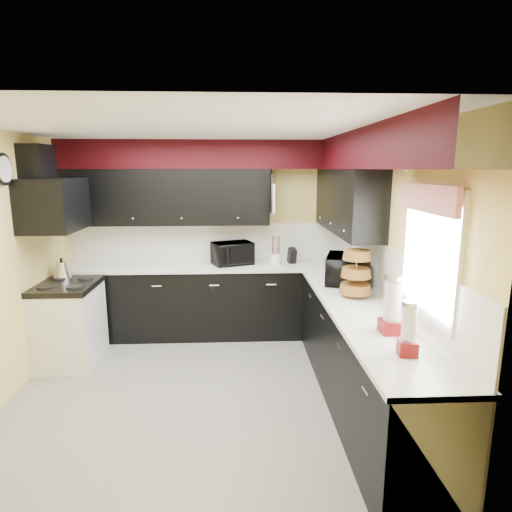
{
  "coord_description": "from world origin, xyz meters",
  "views": [
    {
      "loc": [
        0.37,
        -3.88,
        2.16
      ],
      "look_at": [
        0.6,
        0.83,
        1.19
      ],
      "focal_mm": 30.0,
      "sensor_mm": 36.0,
      "label": 1
    }
  ],
  "objects_px": {
    "utensil_crock": "(276,259)",
    "kettle": "(62,270)",
    "microwave": "(344,269)",
    "knife_block": "(292,256)",
    "toaster_oven": "(233,253)"
  },
  "relations": [
    {
      "from": "utensil_crock",
      "to": "knife_block",
      "type": "height_order",
      "value": "knife_block"
    },
    {
      "from": "utensil_crock",
      "to": "microwave",
      "type": "bearing_deg",
      "value": -54.17
    },
    {
      "from": "utensil_crock",
      "to": "kettle",
      "type": "distance_m",
      "value": 2.56
    },
    {
      "from": "utensil_crock",
      "to": "kettle",
      "type": "relative_size",
      "value": 0.69
    },
    {
      "from": "toaster_oven",
      "to": "kettle",
      "type": "distance_m",
      "value": 2.03
    },
    {
      "from": "microwave",
      "to": "utensil_crock",
      "type": "bearing_deg",
      "value": 53.1
    },
    {
      "from": "microwave",
      "to": "knife_block",
      "type": "distance_m",
      "value": 1.08
    },
    {
      "from": "microwave",
      "to": "knife_block",
      "type": "relative_size",
      "value": 2.77
    },
    {
      "from": "toaster_oven",
      "to": "microwave",
      "type": "distance_m",
      "value": 1.56
    },
    {
      "from": "toaster_oven",
      "to": "microwave",
      "type": "relative_size",
      "value": 0.9
    },
    {
      "from": "utensil_crock",
      "to": "knife_block",
      "type": "xyz_separation_m",
      "value": [
        0.22,
        0.07,
        0.03
      ]
    },
    {
      "from": "microwave",
      "to": "knife_block",
      "type": "bearing_deg",
      "value": 41.33
    },
    {
      "from": "toaster_oven",
      "to": "knife_block",
      "type": "relative_size",
      "value": 2.5
    },
    {
      "from": "microwave",
      "to": "utensil_crock",
      "type": "height_order",
      "value": "microwave"
    },
    {
      "from": "microwave",
      "to": "kettle",
      "type": "height_order",
      "value": "microwave"
    }
  ]
}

